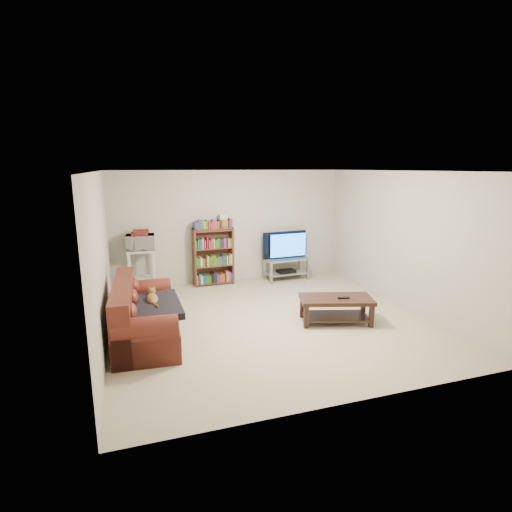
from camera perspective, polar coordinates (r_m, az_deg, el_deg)
name	(u,v)px	position (r m, az deg, el deg)	size (l,w,h in m)	color
floor	(269,320)	(6.66, 1.91, -9.09)	(5.00, 5.00, 0.00)	beige
ceiling	(270,171)	(6.19, 2.08, 12.03)	(5.00, 5.00, 0.00)	white
wall_back	(230,227)	(8.67, -3.69, 4.20)	(5.00, 5.00, 0.00)	beige
wall_front	(355,296)	(4.14, 14.00, -5.51)	(5.00, 5.00, 0.00)	beige
wall_left	(101,260)	(5.96, -21.22, -0.48)	(5.00, 5.00, 0.00)	beige
wall_right	(402,240)	(7.54, 20.16, 2.19)	(5.00, 5.00, 0.00)	beige
sofa	(141,318)	(6.12, -16.14, -8.56)	(0.96, 2.03, 0.85)	#5D2218
blanket	(153,307)	(5.92, -14.56, -7.07)	(0.77, 0.99, 0.10)	black
cat	(152,299)	(6.07, -14.61, -5.97)	(0.22, 0.54, 0.16)	brown
coffee_table	(336,305)	(6.59, 11.36, -6.88)	(1.26, 0.88, 0.42)	black
remote	(344,298)	(6.53, 12.40, -5.85)	(0.19, 0.05, 0.02)	black
tv_stand	(286,265)	(8.90, 4.33, -1.33)	(0.99, 0.49, 0.48)	#999EA3
television	(287,245)	(8.80, 4.38, 1.52)	(1.03, 0.14, 0.59)	black
dvd_player	(286,271)	(8.93, 4.32, -2.18)	(0.38, 0.27, 0.06)	black
bookshelf	(213,255)	(8.49, -6.12, 0.08)	(0.86, 0.29, 1.23)	#4D2B1B
shelf_clutter	(217,222)	(8.40, -5.60, 4.81)	(0.62, 0.21, 0.28)	silver
microwave_stand	(142,265)	(8.23, -15.98, -1.26)	(0.57, 0.43, 0.87)	silver
microwave	(140,242)	(8.14, -16.18, 1.91)	(0.54, 0.37, 0.30)	silver
game_boxes	(140,233)	(8.11, -16.25, 3.11)	(0.32, 0.28, 0.05)	maroon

